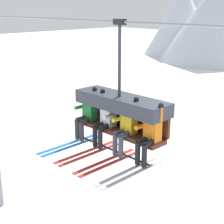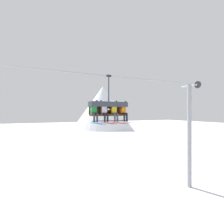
{
  "view_description": "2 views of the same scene",
  "coord_description": "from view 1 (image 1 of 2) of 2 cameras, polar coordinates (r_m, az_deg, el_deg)",
  "views": [
    {
      "loc": [
        5.51,
        -5.94,
        8.75
      ],
      "look_at": [
        0.21,
        -0.76,
        6.45
      ],
      "focal_mm": 55.0,
      "sensor_mm": 36.0,
      "label": 1
    },
    {
      "loc": [
        -3.88,
        -10.38,
        6.24
      ],
      "look_at": [
        0.76,
        -0.66,
        6.26
      ],
      "focal_mm": 28.0,
      "sensor_mm": 36.0,
      "label": 2
    }
  ],
  "objects": [
    {
      "name": "skier_green",
      "position": [
        8.19,
        -4.31,
        -0.16
      ],
      "size": [
        0.48,
        1.7,
        1.34
      ],
      "color": "#23843D"
    },
    {
      "name": "skier_orange",
      "position": [
        6.9,
        6.13,
        -3.61
      ],
      "size": [
        0.48,
        1.7,
        1.34
      ],
      "color": "orange"
    },
    {
      "name": "skier_yellow",
      "position": [
        7.3,
        2.24,
        -2.33
      ],
      "size": [
        0.48,
        1.7,
        1.34
      ],
      "color": "yellow"
    },
    {
      "name": "skier_white",
      "position": [
        7.73,
        -1.26,
        -1.18
      ],
      "size": [
        0.48,
        1.7,
        1.34
      ],
      "color": "silver"
    },
    {
      "name": "mountain_peak_west",
      "position": [
        66.04,
        11.68,
        14.59
      ],
      "size": [
        13.79,
        13.79,
        12.1
      ],
      "color": "silver",
      "rests_on": "ground_plane"
    },
    {
      "name": "mountain_peak_central",
      "position": [
        59.22,
        17.3,
        14.56
      ],
      "size": [
        18.53,
        18.53,
        13.44
      ],
      "color": "silver",
      "rests_on": "ground_plane"
    },
    {
      "name": "lift_cable",
      "position": [
        7.43,
        -0.47,
        14.84
      ],
      "size": [
        18.18,
        0.05,
        0.05
      ],
      "color": "gray"
    },
    {
      "name": "chairlift_chair",
      "position": [
        7.57,
        1.59,
        0.63
      ],
      "size": [
        2.36,
        0.74,
        2.78
      ],
      "color": "#512819"
    }
  ]
}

